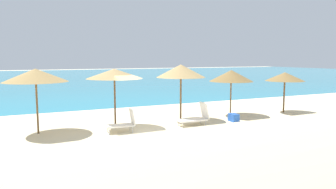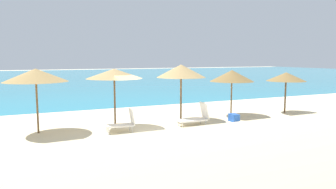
{
  "view_description": "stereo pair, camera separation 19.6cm",
  "coord_description": "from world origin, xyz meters",
  "px_view_note": "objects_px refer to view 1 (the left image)",
  "views": [
    {
      "loc": [
        -4.88,
        -12.47,
        3.27
      ],
      "look_at": [
        1.61,
        1.36,
        1.47
      ],
      "focal_mm": 33.41,
      "sensor_mm": 36.0,
      "label": 1
    },
    {
      "loc": [
        -4.7,
        -12.56,
        3.27
      ],
      "look_at": [
        1.61,
        1.36,
        1.47
      ],
      "focal_mm": 33.41,
      "sensor_mm": 36.0,
      "label": 2
    }
  ],
  "objects_px": {
    "cooler_box": "(234,118)",
    "lounge_chair_1": "(124,123)",
    "beach_umbrella_4": "(231,76)",
    "beach_umbrella_5": "(285,77)",
    "beach_umbrella_3": "(181,71)",
    "beach_umbrella_2": "(114,74)",
    "lounge_chair_2": "(196,117)",
    "beach_umbrella_1": "(36,75)"
  },
  "relations": [
    {
      "from": "cooler_box",
      "to": "lounge_chair_1",
      "type": "bearing_deg",
      "value": 178.92
    },
    {
      "from": "beach_umbrella_4",
      "to": "lounge_chair_1",
      "type": "xyz_separation_m",
      "value": [
        -6.68,
        -1.31,
        -1.84
      ]
    },
    {
      "from": "beach_umbrella_5",
      "to": "lounge_chair_1",
      "type": "distance_m",
      "value": 10.36
    },
    {
      "from": "beach_umbrella_3",
      "to": "lounge_chair_1",
      "type": "bearing_deg",
      "value": -159.91
    },
    {
      "from": "beach_umbrella_2",
      "to": "beach_umbrella_3",
      "type": "bearing_deg",
      "value": 4.99
    },
    {
      "from": "beach_umbrella_4",
      "to": "cooler_box",
      "type": "height_order",
      "value": "beach_umbrella_4"
    },
    {
      "from": "lounge_chair_2",
      "to": "beach_umbrella_3",
      "type": "bearing_deg",
      "value": 8.34
    },
    {
      "from": "beach_umbrella_2",
      "to": "lounge_chair_2",
      "type": "xyz_separation_m",
      "value": [
        3.74,
        -1.04,
        -2.13
      ]
    },
    {
      "from": "beach_umbrella_2",
      "to": "beach_umbrella_4",
      "type": "distance_m",
      "value": 6.82
    },
    {
      "from": "beach_umbrella_4",
      "to": "lounge_chair_1",
      "type": "relative_size",
      "value": 1.99
    },
    {
      "from": "beach_umbrella_1",
      "to": "beach_umbrella_4",
      "type": "height_order",
      "value": "beach_umbrella_1"
    },
    {
      "from": "beach_umbrella_5",
      "to": "lounge_chair_1",
      "type": "relative_size",
      "value": 1.86
    },
    {
      "from": "beach_umbrella_1",
      "to": "lounge_chair_1",
      "type": "relative_size",
      "value": 2.16
    },
    {
      "from": "beach_umbrella_2",
      "to": "lounge_chair_1",
      "type": "bearing_deg",
      "value": -82.54
    },
    {
      "from": "beach_umbrella_5",
      "to": "beach_umbrella_3",
      "type": "bearing_deg",
      "value": 175.85
    },
    {
      "from": "beach_umbrella_3",
      "to": "beach_umbrella_5",
      "type": "xyz_separation_m",
      "value": [
        6.71,
        -0.49,
        -0.44
      ]
    },
    {
      "from": "beach_umbrella_2",
      "to": "lounge_chair_2",
      "type": "distance_m",
      "value": 4.43
    },
    {
      "from": "beach_umbrella_2",
      "to": "beach_umbrella_4",
      "type": "bearing_deg",
      "value": 3.01
    },
    {
      "from": "beach_umbrella_4",
      "to": "lounge_chair_1",
      "type": "height_order",
      "value": "beach_umbrella_4"
    },
    {
      "from": "beach_umbrella_1",
      "to": "beach_umbrella_2",
      "type": "distance_m",
      "value": 3.34
    },
    {
      "from": "cooler_box",
      "to": "beach_umbrella_3",
      "type": "bearing_deg",
      "value": 149.81
    },
    {
      "from": "beach_umbrella_2",
      "to": "lounge_chair_1",
      "type": "xyz_separation_m",
      "value": [
        0.13,
        -0.96,
        -2.12
      ]
    },
    {
      "from": "beach_umbrella_4",
      "to": "beach_umbrella_2",
      "type": "bearing_deg",
      "value": -176.99
    },
    {
      "from": "beach_umbrella_5",
      "to": "beach_umbrella_1",
      "type": "bearing_deg",
      "value": 177.5
    },
    {
      "from": "beach_umbrella_3",
      "to": "lounge_chair_1",
      "type": "distance_m",
      "value": 4.28
    },
    {
      "from": "cooler_box",
      "to": "beach_umbrella_5",
      "type": "bearing_deg",
      "value": 11.6
    },
    {
      "from": "cooler_box",
      "to": "beach_umbrella_2",
      "type": "bearing_deg",
      "value": 169.87
    },
    {
      "from": "beach_umbrella_3",
      "to": "beach_umbrella_4",
      "type": "xyz_separation_m",
      "value": [
        3.21,
        0.04,
        -0.32
      ]
    },
    {
      "from": "beach_umbrella_1",
      "to": "beach_umbrella_4",
      "type": "relative_size",
      "value": 1.09
    },
    {
      "from": "beach_umbrella_3",
      "to": "lounge_chair_2",
      "type": "bearing_deg",
      "value": -83.89
    },
    {
      "from": "beach_umbrella_3",
      "to": "beach_umbrella_5",
      "type": "height_order",
      "value": "beach_umbrella_3"
    },
    {
      "from": "beach_umbrella_4",
      "to": "beach_umbrella_5",
      "type": "distance_m",
      "value": 3.54
    },
    {
      "from": "beach_umbrella_3",
      "to": "lounge_chair_1",
      "type": "xyz_separation_m",
      "value": [
        -3.47,
        -1.27,
        -2.16
      ]
    },
    {
      "from": "beach_umbrella_5",
      "to": "lounge_chair_1",
      "type": "height_order",
      "value": "beach_umbrella_5"
    },
    {
      "from": "beach_umbrella_2",
      "to": "beach_umbrella_4",
      "type": "height_order",
      "value": "beach_umbrella_2"
    },
    {
      "from": "lounge_chair_1",
      "to": "lounge_chair_2",
      "type": "xyz_separation_m",
      "value": [
        3.62,
        -0.09,
        -0.02
      ]
    },
    {
      "from": "beach_umbrella_3",
      "to": "lounge_chair_2",
      "type": "distance_m",
      "value": 2.57
    },
    {
      "from": "beach_umbrella_1",
      "to": "beach_umbrella_2",
      "type": "height_order",
      "value": "beach_umbrella_1"
    },
    {
      "from": "beach_umbrella_1",
      "to": "beach_umbrella_5",
      "type": "xyz_separation_m",
      "value": [
        13.62,
        -0.6,
        -0.38
      ]
    },
    {
      "from": "beach_umbrella_2",
      "to": "beach_umbrella_5",
      "type": "bearing_deg",
      "value": -0.97
    },
    {
      "from": "beach_umbrella_5",
      "to": "lounge_chair_2",
      "type": "xyz_separation_m",
      "value": [
        -6.57,
        -0.87,
        -1.74
      ]
    },
    {
      "from": "lounge_chair_2",
      "to": "beach_umbrella_1",
      "type": "bearing_deg",
      "value": 80.52
    }
  ]
}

